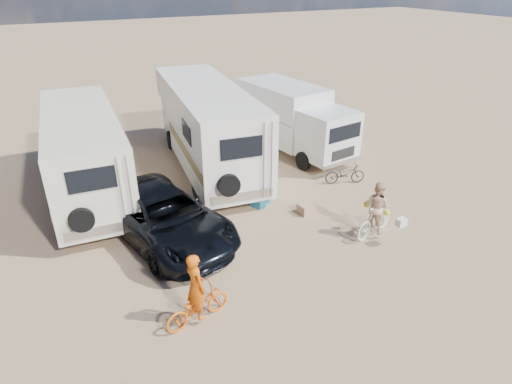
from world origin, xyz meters
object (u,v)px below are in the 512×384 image
bike_parked (345,174)px  crate (305,209)px  rv_left (85,156)px  rider_man (196,292)px  bike_man (197,306)px  bike_woman (375,220)px  dark_suv (164,217)px  rider_woman (376,212)px  box_truck (295,121)px  cooler (260,199)px  rv_main (208,129)px

bike_parked → crate: size_ratio=3.58×
rv_left → rider_man: rv_left is taller
bike_man → bike_woman: bearing=-91.8°
rv_left → crate: rv_left is taller
dark_suv → rider_man: bearing=-108.8°
rider_woman → bike_man: bearing=83.7°
rv_left → rider_man: size_ratio=4.68×
rv_left → rider_man: (1.16, -7.90, -0.66)m
rv_left → rider_man: bearing=-77.8°
rider_woman → dark_suv: bearing=48.5°
box_truck → crate: (-2.66, -5.06, -1.26)m
bike_woman → cooler: (-2.24, 3.27, -0.28)m
box_truck → crate: box_truck is taller
rv_left → bike_woman: bearing=-39.2°
bike_woman → rider_woman: 0.28m
cooler → rider_man: bearing=-157.0°
box_truck → bike_man: (-7.65, -8.17, -1.00)m
rider_man → rv_left: bearing=-3.2°
box_truck → rider_woman: (-1.49, -7.12, -0.63)m
bike_woman → crate: bearing=13.7°
bike_woman → box_truck: bearing=-27.8°
bike_woman → rider_man: size_ratio=1.03×
rider_woman → cooler: (-2.24, 3.27, -0.57)m
box_truck → cooler: 5.49m
bike_parked → rv_main: bearing=66.4°
dark_suv → rv_left: bearing=97.7°
rider_man → crate: (4.99, 3.11, -0.67)m
rv_main → cooler: bearing=-78.1°
rv_main → rider_woman: size_ratio=5.38×
bike_man → bike_parked: bearing=-71.4°
bike_man → bike_parked: 8.80m
bike_woman → bike_parked: 3.66m
rv_left → crate: bearing=-34.0°
crate → bike_parked: bearing=26.3°
rider_woman → rv_left: bearing=30.9°
dark_suv → bike_man: bearing=-108.8°
rv_main → rv_left: 4.77m
box_truck → crate: bearing=-125.4°
rv_main → bike_woman: rv_main is taller
dark_suv → rider_woman: size_ratio=3.36×
rider_man → rider_woman: bearing=-91.8°
rv_main → dark_suv: 5.57m
rv_main → bike_woman: (2.57, -7.21, -1.14)m
bike_woman → bike_parked: (1.45, 3.36, -0.12)m
rv_main → bike_parked: rv_main is taller
box_truck → crate: 5.85m
bike_woman → cooler: size_ratio=2.88×
box_truck → cooler: size_ratio=10.06×
rv_main → bike_woman: size_ratio=5.00×
bike_man → cooler: bike_man is taller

